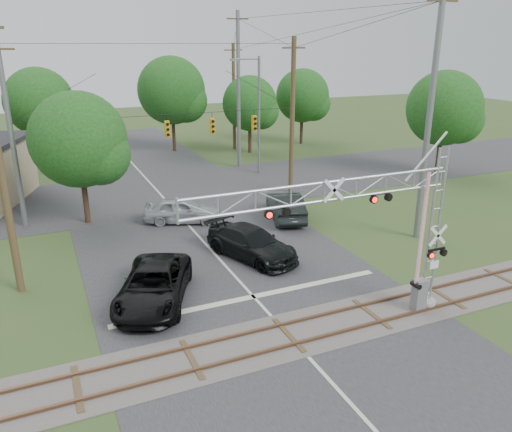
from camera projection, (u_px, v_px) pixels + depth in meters
name	position (u px, v px, depth m)	size (l,w,h in m)	color
ground	(314.00, 364.00, 18.12)	(160.00, 160.00, 0.00)	#344821
road_main	(220.00, 260.00, 26.75)	(14.00, 90.00, 0.02)	#272729
road_cross	(159.00, 192.00, 38.84)	(90.00, 12.00, 0.02)	#272729
railroad_track	(289.00, 335.00, 19.83)	(90.00, 3.20, 0.17)	#47433D
crossing_gantry	(371.00, 222.00, 19.34)	(11.49, 0.91, 7.11)	gray
traffic_signal_span	(181.00, 125.00, 33.87)	(19.34, 0.36, 11.50)	slate
pickup_black	(154.00, 285.00, 22.17)	(2.79, 6.04, 1.68)	black
car_dark	(251.00, 243.00, 26.85)	(2.32, 5.70, 1.66)	black
sedan_silver	(182.00, 210.00, 32.18)	(1.97, 4.89, 1.67)	#989A9F
suv_dark	(285.00, 206.00, 32.88)	(1.86, 5.34, 1.76)	black
streetlight	(257.00, 110.00, 42.76)	(2.67, 0.28, 10.01)	slate
utility_poles	(194.00, 110.00, 36.19)	(25.70, 29.30, 13.80)	#463520
treeline	(168.00, 106.00, 45.51)	(54.35, 26.31, 9.86)	#372319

